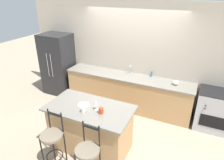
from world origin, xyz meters
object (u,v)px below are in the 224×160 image
(bar_stool_far, at_px, (88,155))
(dinner_plate, at_px, (84,105))
(oven_range, at_px, (214,110))
(tumbler_cup, at_px, (101,111))
(refrigerator, at_px, (58,64))
(pumpkin_decoration, at_px, (176,83))
(coffee_mug, at_px, (83,110))
(soap_bottle, at_px, (151,74))
(bar_stool_near, at_px, (53,140))
(wine_glass, at_px, (96,103))

(bar_stool_far, bearing_deg, dinner_plate, 125.13)
(oven_range, distance_m, tumbler_cup, 2.66)
(refrigerator, xyz_separation_m, dinner_plate, (1.93, -1.66, 0.06))
(bar_stool_far, height_order, pumpkin_decoration, bar_stool_far)
(tumbler_cup, bearing_deg, oven_range, 43.13)
(coffee_mug, xyz_separation_m, tumbler_cup, (0.30, 0.10, 0.01))
(tumbler_cup, xyz_separation_m, soap_bottle, (0.37, 2.02, -0.04))
(refrigerator, xyz_separation_m, soap_bottle, (2.72, 0.26, 0.07))
(refrigerator, distance_m, bar_stool_near, 2.91)
(bar_stool_far, relative_size, wine_glass, 5.20)
(wine_glass, relative_size, pumpkin_decoration, 1.48)
(pumpkin_decoration, bearing_deg, soap_bottle, 160.27)
(refrigerator, relative_size, bar_stool_far, 1.65)
(coffee_mug, relative_size, tumbler_cup, 1.01)
(oven_range, xyz_separation_m, pumpkin_decoration, (-0.91, 0.01, 0.50))
(refrigerator, height_order, oven_range, refrigerator)
(dinner_plate, bearing_deg, bar_stool_near, -108.99)
(dinner_plate, xyz_separation_m, coffee_mug, (0.12, -0.20, 0.04))
(refrigerator, bearing_deg, dinner_plate, -40.69)
(refrigerator, relative_size, dinner_plate, 7.90)
(dinner_plate, relative_size, pumpkin_decoration, 1.60)
(refrigerator, bearing_deg, oven_range, 0.38)
(refrigerator, distance_m, dinner_plate, 2.55)
(dinner_plate, height_order, coffee_mug, coffee_mug)
(wine_glass, distance_m, soap_bottle, 2.03)
(bar_stool_near, height_order, coffee_mug, bar_stool_near)
(coffee_mug, distance_m, tumbler_cup, 0.32)
(bar_stool_near, xyz_separation_m, tumbler_cup, (0.65, 0.58, 0.43))
(wine_glass, distance_m, coffee_mug, 0.25)
(oven_range, distance_m, pumpkin_decoration, 1.04)
(tumbler_cup, bearing_deg, coffee_mug, -161.46)
(pumpkin_decoration, bearing_deg, bar_stool_near, -124.76)
(tumbler_cup, relative_size, pumpkin_decoration, 0.80)
(oven_range, distance_m, bar_stool_near, 3.48)
(soap_bottle, bearing_deg, bar_stool_near, -111.43)
(bar_stool_near, xyz_separation_m, bar_stool_far, (0.73, -0.04, 0.00))
(soap_bottle, bearing_deg, tumbler_cup, -100.31)
(wine_glass, relative_size, coffee_mug, 1.83)
(tumbler_cup, height_order, pumpkin_decoration, tumbler_cup)
(oven_range, height_order, bar_stool_near, bar_stool_near)
(bar_stool_near, bearing_deg, wine_glass, 50.85)
(coffee_mug, bearing_deg, dinner_plate, 121.30)
(oven_range, height_order, tumbler_cup, tumbler_cup)
(wine_glass, bearing_deg, dinner_plate, 173.14)
(bar_stool_far, height_order, soap_bottle, bar_stool_far)
(refrigerator, bearing_deg, pumpkin_decoration, 0.66)
(oven_range, bearing_deg, tumbler_cup, -136.87)
(pumpkin_decoration, bearing_deg, dinner_plate, -129.77)
(refrigerator, bearing_deg, tumbler_cup, -36.72)
(oven_range, bearing_deg, dinner_plate, -143.99)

